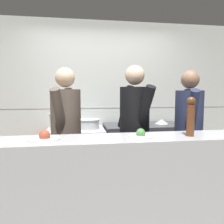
% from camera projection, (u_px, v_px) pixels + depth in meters
% --- Properties ---
extents(ground_plane, '(14.00, 14.00, 0.00)m').
position_uv_depth(ground_plane, '(116.00, 224.00, 2.35)').
color(ground_plane, '#6B6056').
extents(wall_back_tiled, '(8.00, 0.06, 2.60)m').
position_uv_depth(wall_back_tiled, '(101.00, 99.00, 3.73)').
color(wall_back_tiled, silver).
rests_on(wall_back_tiled, ground_plane).
extents(oven_range, '(0.86, 0.71, 0.86)m').
position_uv_depth(oven_range, '(76.00, 157.00, 3.35)').
color(oven_range, maroon).
rests_on(oven_range, ground_plane).
extents(prep_counter, '(1.27, 0.65, 0.91)m').
position_uv_depth(prep_counter, '(144.00, 152.00, 3.51)').
color(prep_counter, '#38383D').
rests_on(prep_counter, ground_plane).
extents(pass_counter, '(2.76, 0.45, 1.01)m').
position_uv_depth(pass_counter, '(144.00, 189.00, 2.07)').
color(pass_counter, '#B7BABF').
rests_on(pass_counter, ground_plane).
extents(stock_pot, '(0.30, 0.30, 0.24)m').
position_uv_depth(stock_pot, '(59.00, 121.00, 3.30)').
color(stock_pot, beige).
rests_on(stock_pot, oven_range).
extents(sauce_pot, '(0.33, 0.33, 0.15)m').
position_uv_depth(sauce_pot, '(89.00, 124.00, 3.32)').
color(sauce_pot, '#B7BABF').
rests_on(sauce_pot, oven_range).
extents(mixing_bowl_steel, '(0.22, 0.22, 0.07)m').
position_uv_depth(mixing_bowl_steel, '(162.00, 121.00, 3.56)').
color(mixing_bowl_steel, '#B7BABF').
rests_on(mixing_bowl_steel, prep_counter).
extents(plated_dish_main, '(0.27, 0.27, 0.10)m').
position_uv_depth(plated_dish_main, '(45.00, 138.00, 1.88)').
color(plated_dish_main, white).
rests_on(plated_dish_main, pass_counter).
extents(plated_dish_appetiser, '(0.24, 0.24, 0.08)m').
position_uv_depth(plated_dish_appetiser, '(141.00, 135.00, 2.00)').
color(plated_dish_appetiser, white).
rests_on(plated_dish_appetiser, pass_counter).
extents(pepper_mill, '(0.08, 0.08, 0.37)m').
position_uv_depth(pepper_mill, '(191.00, 116.00, 2.04)').
color(pepper_mill, brown).
rests_on(pepper_mill, pass_counter).
extents(chef_head_cook, '(0.43, 0.74, 1.70)m').
position_uv_depth(chef_head_cook, '(66.00, 133.00, 2.55)').
color(chef_head_cook, black).
rests_on(chef_head_cook, ground_plane).
extents(chef_sous, '(0.44, 0.75, 1.74)m').
position_uv_depth(chef_sous, '(134.00, 130.00, 2.62)').
color(chef_sous, black).
rests_on(chef_sous, ground_plane).
extents(chef_line, '(0.43, 0.73, 1.69)m').
position_uv_depth(chef_line, '(188.00, 130.00, 2.76)').
color(chef_line, black).
rests_on(chef_line, ground_plane).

